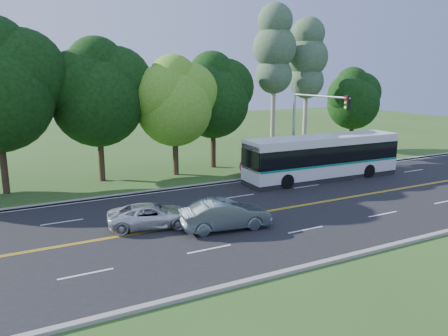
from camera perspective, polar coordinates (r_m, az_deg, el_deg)
name	(u,v)px	position (r m, az deg, el deg)	size (l,w,h in m)	color
ground	(276,210)	(26.03, 6.76, -5.48)	(120.00, 120.00, 0.00)	#33541C
road	(276,210)	(26.03, 6.76, -5.46)	(60.00, 14.00, 0.02)	black
curb_north	(221,182)	(31.94, -0.42, -1.89)	(60.00, 0.30, 0.15)	gray
curb_south	(365,252)	(20.86, 17.99, -10.41)	(60.00, 0.30, 0.15)	gray
grass_verge	(210,177)	(33.56, -1.86, -1.24)	(60.00, 4.00, 0.10)	#33541C
lane_markings	(274,210)	(25.98, 6.59, -5.46)	(57.60, 13.82, 0.00)	gold
tree_row	(129,89)	(33.79, -12.33, 10.03)	(44.70, 9.10, 13.84)	black
bougainvillea_hedge	(293,162)	(36.33, 9.00, 0.74)	(9.50, 2.25, 1.50)	maroon
traffic_signal	(309,118)	(33.17, 11.08, 6.48)	(0.42, 6.10, 7.00)	gray
transit_bus	(322,158)	(33.70, 12.71, 1.29)	(12.59, 3.02, 3.28)	silver
sedan	(225,215)	(22.56, 0.18, -6.12)	(1.62, 4.64, 1.53)	slate
suv	(151,216)	(23.21, -9.51, -6.15)	(2.05, 4.44, 1.23)	silver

